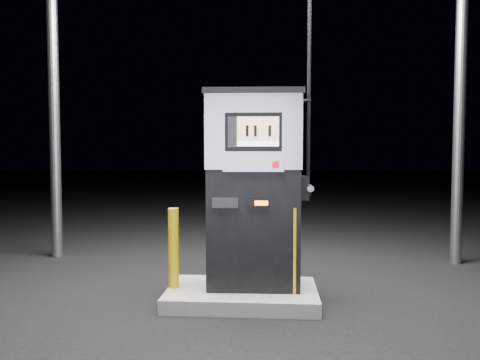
{
  "coord_description": "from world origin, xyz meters",
  "views": [
    {
      "loc": [
        0.32,
        -4.95,
        1.6
      ],
      "look_at": [
        -0.02,
        0.0,
        1.32
      ],
      "focal_mm": 35.0,
      "sensor_mm": 36.0,
      "label": 1
    }
  ],
  "objects": [
    {
      "name": "bollard_left",
      "position": [
        -0.74,
        -0.02,
        0.58
      ],
      "size": [
        0.12,
        0.12,
        0.86
      ],
      "primitive_type": "cylinder",
      "rotation": [
        0.0,
        0.0,
        -0.01
      ],
      "color": "#CBA40B",
      "rests_on": "pump_island"
    },
    {
      "name": "bollard_right",
      "position": [
        0.55,
        -0.14,
        0.6
      ],
      "size": [
        0.15,
        0.15,
        0.89
      ],
      "primitive_type": "cylinder",
      "rotation": [
        0.0,
        0.0,
        0.31
      ],
      "color": "#CBA40B",
      "rests_on": "pump_island"
    },
    {
      "name": "fuel_dispenser",
      "position": [
        0.12,
        0.07,
        1.24
      ],
      "size": [
        1.17,
        0.66,
        4.39
      ],
      "rotation": [
        0.0,
        0.0,
        0.03
      ],
      "color": "black",
      "rests_on": "pump_island"
    },
    {
      "name": "ground",
      "position": [
        0.0,
        0.0,
        0.0
      ],
      "size": [
        80.0,
        80.0,
        0.0
      ],
      "primitive_type": "plane",
      "color": "black",
      "rests_on": "ground"
    },
    {
      "name": "pump_island",
      "position": [
        0.0,
        0.0,
        0.07
      ],
      "size": [
        1.6,
        1.0,
        0.15
      ],
      "primitive_type": "cube",
      "color": "slate",
      "rests_on": "ground"
    }
  ]
}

